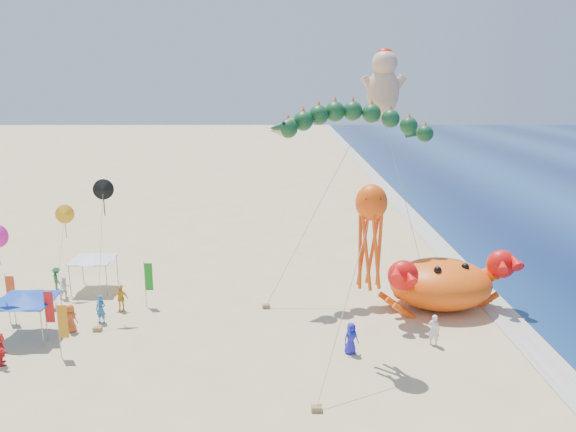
% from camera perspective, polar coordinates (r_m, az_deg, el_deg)
% --- Properties ---
extents(ground, '(320.00, 320.00, 0.00)m').
position_cam_1_polar(ground, '(35.60, 3.30, -10.99)').
color(ground, '#D1B784').
rests_on(ground, ground).
extents(foam_strip, '(320.00, 320.00, 0.00)m').
position_cam_1_polar(foam_strip, '(38.26, 21.84, -10.18)').
color(foam_strip, silver).
rests_on(foam_strip, ground).
extents(crab_inflatable, '(9.17, 7.34, 4.02)m').
position_cam_1_polar(crab_inflatable, '(38.82, 15.29, -6.51)').
color(crab_inflatable, '#FF570D').
rests_on(crab_inflatable, ground).
extents(dragon_kite, '(12.00, 6.26, 13.03)m').
position_cam_1_polar(dragon_kite, '(38.82, 6.64, 8.99)').
color(dragon_kite, '#114020').
rests_on(dragon_kite, ground).
extents(cherub_kite, '(4.06, 8.09, 17.08)m').
position_cam_1_polar(cherub_kite, '(42.55, 9.68, 13.16)').
color(cherub_kite, '#EAB38E').
rests_on(cherub_kite, ground).
extents(octopus_kite, '(4.07, 6.04, 9.67)m').
position_cam_1_polar(octopus_kite, '(29.37, 8.35, -1.32)').
color(octopus_kite, '#FE500D').
rests_on(octopus_kite, ground).
extents(canopy_blue, '(3.48, 3.48, 2.71)m').
position_cam_1_polar(canopy_blue, '(36.61, -25.15, -7.48)').
color(canopy_blue, gray).
rests_on(canopy_blue, ground).
extents(canopy_white, '(3.11, 3.11, 2.71)m').
position_cam_1_polar(canopy_white, '(42.82, -19.22, -3.95)').
color(canopy_white, gray).
rests_on(canopy_white, ground).
extents(feather_flags, '(8.54, 7.14, 3.20)m').
position_cam_1_polar(feather_flags, '(36.54, -21.32, -7.86)').
color(feather_flags, gray).
rests_on(feather_flags, ground).
extents(beachgoers, '(26.03, 12.51, 1.85)m').
position_cam_1_polar(beachgoers, '(36.53, -16.64, -9.40)').
color(beachgoers, '#1D6AAB').
rests_on(beachgoers, ground).
extents(small_kites, '(6.42, 10.44, 8.84)m').
position_cam_1_polar(small_kites, '(37.96, -22.44, -0.79)').
color(small_kites, black).
rests_on(small_kites, ground).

